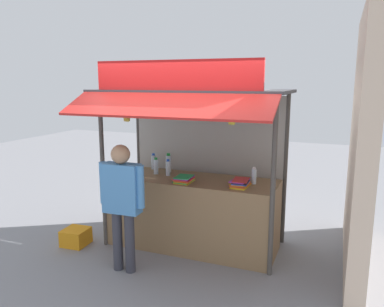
% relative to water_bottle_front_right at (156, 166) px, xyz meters
% --- Properties ---
extents(ground_plane, '(20.00, 20.00, 0.00)m').
position_rel_water_bottle_front_right_xyz_m(ground_plane, '(0.58, -0.06, -1.09)').
color(ground_plane, gray).
extents(stall_counter, '(2.32, 0.80, 0.98)m').
position_rel_water_bottle_front_right_xyz_m(stall_counter, '(0.58, -0.06, -0.60)').
color(stall_counter, olive).
rests_on(stall_counter, ground).
extents(stall_structure, '(2.52, 1.73, 2.53)m').
position_rel_water_bottle_front_right_xyz_m(stall_structure, '(0.58, 0.10, 0.48)').
color(stall_structure, '#4C4742').
rests_on(stall_structure, ground).
extents(water_bottle_front_right, '(0.07, 0.07, 0.24)m').
position_rel_water_bottle_front_right_xyz_m(water_bottle_front_right, '(0.00, 0.00, 0.00)').
color(water_bottle_front_right, silver).
rests_on(water_bottle_front_right, stall_counter).
extents(water_bottle_far_right, '(0.08, 0.08, 0.28)m').
position_rel_water_bottle_front_right_xyz_m(water_bottle_far_right, '(0.12, 0.16, 0.02)').
color(water_bottle_far_right, silver).
rests_on(water_bottle_far_right, stall_counter).
extents(water_bottle_rear_center, '(0.07, 0.07, 0.23)m').
position_rel_water_bottle_front_right_xyz_m(water_bottle_rear_center, '(0.20, -0.02, -0.00)').
color(water_bottle_rear_center, silver).
rests_on(water_bottle_rear_center, stall_counter).
extents(water_bottle_right, '(0.07, 0.07, 0.24)m').
position_rel_water_bottle_front_right_xyz_m(water_bottle_right, '(-0.17, 0.26, 0.00)').
color(water_bottle_right, silver).
rests_on(water_bottle_right, stall_counter).
extents(water_bottle_back_left, '(0.06, 0.06, 0.22)m').
position_rel_water_bottle_front_right_xyz_m(water_bottle_back_left, '(1.42, -0.01, -0.01)').
color(water_bottle_back_left, silver).
rests_on(water_bottle_back_left, stall_counter).
extents(magazine_stack_far_left, '(0.24, 0.32, 0.09)m').
position_rel_water_bottle_front_right_xyz_m(magazine_stack_far_left, '(1.29, -0.20, -0.07)').
color(magazine_stack_far_left, yellow).
rests_on(magazine_stack_far_left, stall_counter).
extents(magazine_stack_front_left, '(0.23, 0.29, 0.08)m').
position_rel_water_bottle_front_right_xyz_m(magazine_stack_front_left, '(0.54, -0.26, -0.07)').
color(magazine_stack_front_left, yellow).
rests_on(magazine_stack_front_left, stall_counter).
extents(banana_bunch_leftmost, '(0.10, 0.09, 0.27)m').
position_rel_water_bottle_front_right_xyz_m(banana_bunch_leftmost, '(-0.11, -0.56, 0.77)').
color(banana_bunch_leftmost, '#332D23').
extents(banana_bunch_rightmost, '(0.10, 0.10, 0.25)m').
position_rel_water_bottle_front_right_xyz_m(banana_bunch_rightmost, '(1.26, -0.56, 0.78)').
color(banana_bunch_rightmost, '#332D23').
extents(vendor_person, '(0.59, 0.22, 1.56)m').
position_rel_water_bottle_front_right_xyz_m(vendor_person, '(0.07, -1.01, -0.15)').
color(vendor_person, '#383842').
rests_on(vendor_person, ground).
extents(plastic_crate, '(0.35, 0.35, 0.23)m').
position_rel_water_bottle_front_right_xyz_m(plastic_crate, '(-0.97, -0.63, -0.97)').
color(plastic_crate, orange).
rests_on(plastic_crate, ground).
extents(neighbour_wall, '(0.20, 2.40, 3.09)m').
position_rel_water_bottle_front_right_xyz_m(neighbour_wall, '(2.66, 0.24, 0.46)').
color(neighbour_wall, beige).
rests_on(neighbour_wall, ground).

